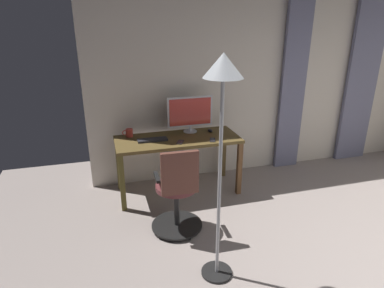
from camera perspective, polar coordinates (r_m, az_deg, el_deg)
name	(u,v)px	position (r m, az deg, el deg)	size (l,w,h in m)	color
back_room_partition	(266,74)	(4.99, 12.58, 11.66)	(5.09, 0.10, 2.87)	beige
curtain_left_panel	(361,84)	(5.86, 27.09, 9.15)	(0.54, 0.06, 2.46)	slate
curtain_right_panel	(293,88)	(5.13, 16.97, 9.16)	(0.38, 0.06, 2.46)	slate
desk	(178,145)	(4.25, -2.47, -0.18)	(1.57, 0.65, 0.76)	brown
office_chair	(178,194)	(3.50, -2.51, -8.61)	(0.56, 0.56, 0.99)	black
computer_monitor	(190,113)	(4.38, -0.34, 5.44)	(0.61, 0.18, 0.48)	silver
computer_keyboard	(152,140)	(4.14, -6.82, 0.73)	(0.37, 0.13, 0.02)	#232328
computer_mouse	(210,131)	(4.45, 3.15, 2.32)	(0.06, 0.10, 0.04)	black
cell_phone_face_up	(213,140)	(4.14, 3.56, 0.70)	(0.07, 0.14, 0.01)	#232328
cell_phone_by_monitor	(180,142)	(4.06, -2.05, 0.33)	(0.07, 0.14, 0.01)	#333338
mug_coffee	(129,133)	(4.33, -10.80, 1.91)	(0.14, 0.09, 0.10)	#CC3D33
floor_lamp	(222,100)	(2.48, 5.24, 7.55)	(0.30, 0.30, 1.95)	black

